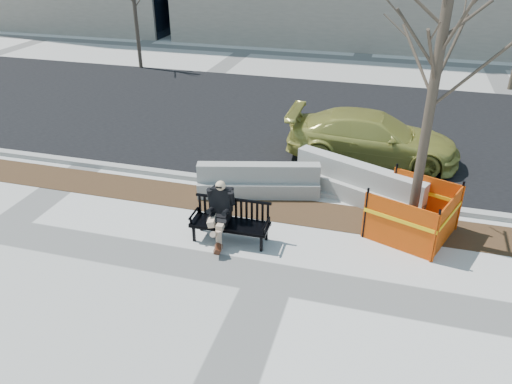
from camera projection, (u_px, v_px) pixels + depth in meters
ground at (270, 277)px, 9.66m from camera, size 120.00×120.00×0.00m
mulch_strip at (298, 212)px, 11.86m from camera, size 40.00×1.20×0.02m
asphalt_street at (334, 124)px, 17.13m from camera, size 60.00×10.40×0.01m
curb at (305, 191)px, 12.64m from camera, size 60.00×0.25×0.12m
bench at (230, 240)px, 10.80m from camera, size 1.71×0.64×0.91m
seated_man at (221, 238)px, 10.89m from camera, size 0.59×0.97×1.34m
tree_fence at (409, 233)px, 11.05m from camera, size 3.08×3.08×5.96m
sedan at (370, 160)px, 14.49m from camera, size 4.80×1.98×1.39m
jersey_barrier_left at (258, 195)px, 12.61m from camera, size 3.06×1.35×0.86m
jersey_barrier_right at (356, 199)px, 12.40m from camera, size 3.36×2.00×0.97m
far_tree_left at (141, 68)px, 23.87m from camera, size 2.25×2.25×5.18m
far_tree_right at (510, 89)px, 20.74m from camera, size 2.34×2.34×5.87m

